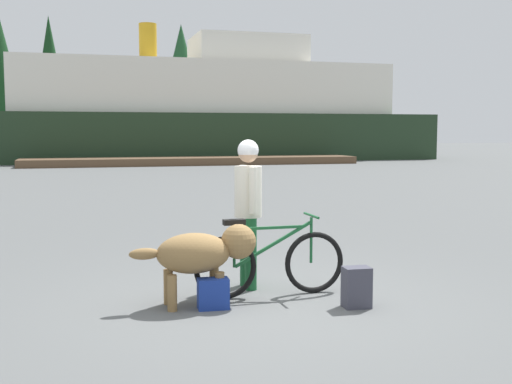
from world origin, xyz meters
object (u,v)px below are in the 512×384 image
(dog, at_px, (203,253))
(ferry_boat, at_px, (206,113))
(handbag_pannier, at_px, (213,294))
(person_cyclist, at_px, (248,199))
(bicycle, at_px, (269,262))
(backpack, at_px, (357,287))

(dog, relative_size, ferry_boat, 0.05)
(ferry_boat, bearing_deg, handbag_pannier, -101.34)
(person_cyclist, distance_m, dog, 1.02)
(bicycle, height_order, ferry_boat, ferry_boat)
(bicycle, height_order, handbag_pannier, bicycle)
(handbag_pannier, relative_size, ferry_boat, 0.01)
(bicycle, relative_size, handbag_pannier, 5.43)
(person_cyclist, distance_m, backpack, 1.65)
(backpack, height_order, ferry_boat, ferry_boat)
(ferry_boat, bearing_deg, dog, -101.52)
(dog, relative_size, backpack, 3.14)
(handbag_pannier, bearing_deg, person_cyclist, 52.82)
(dog, bearing_deg, bicycle, 11.74)
(handbag_pannier, bearing_deg, dog, 113.38)
(backpack, relative_size, ferry_boat, 0.01)
(dog, bearing_deg, person_cyclist, 42.46)
(backpack, bearing_deg, handbag_pannier, 166.20)
(backpack, relative_size, handbag_pannier, 1.34)
(dog, height_order, handbag_pannier, dog)
(person_cyclist, relative_size, handbag_pannier, 5.44)
(bicycle, distance_m, person_cyclist, 0.81)
(backpack, bearing_deg, ferry_boat, 81.09)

